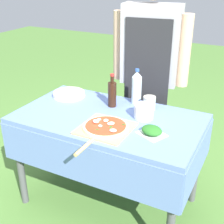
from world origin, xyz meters
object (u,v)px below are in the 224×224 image
(pizza_on_peel, at_px, (105,128))
(herb_container, at_px, (152,131))
(sauce_jar, at_px, (149,104))
(mixing_tub, at_px, (144,111))
(oil_bottle, at_px, (112,94))
(water_bottle, at_px, (137,87))
(prep_table, at_px, (108,129))
(person_cook, at_px, (150,65))
(plate_stack, at_px, (69,94))

(pizza_on_peel, distance_m, herb_container, 0.30)
(pizza_on_peel, height_order, sauce_jar, sauce_jar)
(herb_container, height_order, mixing_tub, mixing_tub)
(pizza_on_peel, distance_m, mixing_tub, 0.32)
(oil_bottle, distance_m, mixing_tub, 0.30)
(sauce_jar, bearing_deg, oil_bottle, -164.81)
(oil_bottle, distance_m, water_bottle, 0.20)
(herb_container, xyz_separation_m, mixing_tub, (-0.13, 0.20, 0.02))
(prep_table, height_order, person_cook, person_cook)
(pizza_on_peel, xyz_separation_m, water_bottle, (0.01, 0.49, 0.12))
(oil_bottle, distance_m, sauce_jar, 0.29)
(pizza_on_peel, height_order, water_bottle, water_bottle)
(pizza_on_peel, height_order, mixing_tub, mixing_tub)
(person_cook, xyz_separation_m, sauce_jar, (0.14, -0.34, -0.19))
(oil_bottle, xyz_separation_m, sauce_jar, (0.27, 0.07, -0.06))
(plate_stack, bearing_deg, person_cook, 36.66)
(pizza_on_peel, relative_size, herb_container, 2.55)
(oil_bottle, xyz_separation_m, water_bottle, (0.14, 0.14, 0.03))
(prep_table, distance_m, mixing_tub, 0.29)
(water_bottle, bearing_deg, pizza_on_peel, -90.89)
(prep_table, relative_size, water_bottle, 4.83)
(person_cook, distance_m, oil_bottle, 0.46)
(pizza_on_peel, distance_m, water_bottle, 0.51)
(prep_table, distance_m, herb_container, 0.40)
(oil_bottle, bearing_deg, pizza_on_peel, -69.89)
(person_cook, distance_m, herb_container, 0.78)
(prep_table, xyz_separation_m, water_bottle, (0.08, 0.31, 0.23))
(prep_table, height_order, sauce_jar, sauce_jar)
(person_cook, distance_m, sauce_jar, 0.42)
(pizza_on_peel, relative_size, oil_bottle, 2.05)
(water_bottle, bearing_deg, oil_bottle, -134.89)
(prep_table, distance_m, person_cook, 0.68)
(prep_table, xyz_separation_m, pizza_on_peel, (0.07, -0.19, 0.12))
(prep_table, relative_size, person_cook, 0.79)
(person_cook, height_order, oil_bottle, person_cook)
(herb_container, bearing_deg, mixing_tub, 124.12)
(person_cook, relative_size, oil_bottle, 6.57)
(person_cook, xyz_separation_m, water_bottle, (0.01, -0.28, -0.10))
(herb_container, bearing_deg, water_bottle, 124.30)
(mixing_tub, distance_m, sauce_jar, 0.16)
(person_cook, bearing_deg, herb_container, 105.72)
(pizza_on_peel, xyz_separation_m, herb_container, (0.29, 0.08, 0.01))
(person_cook, height_order, water_bottle, person_cook)
(mixing_tub, bearing_deg, water_bottle, 124.47)
(water_bottle, distance_m, mixing_tub, 0.28)
(oil_bottle, bearing_deg, mixing_tub, -15.64)
(herb_container, distance_m, plate_stack, 0.88)
(person_cook, relative_size, sauce_jar, 16.73)
(herb_container, distance_m, sauce_jar, 0.38)
(pizza_on_peel, relative_size, plate_stack, 2.01)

